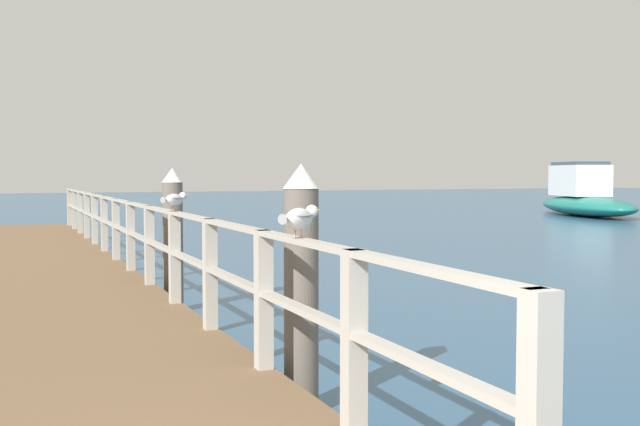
{
  "coord_description": "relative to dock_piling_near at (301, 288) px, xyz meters",
  "views": [
    {
      "loc": [
        -0.35,
        -1.42,
        1.94
      ],
      "look_at": [
        4.47,
        9.9,
        1.3
      ],
      "focal_mm": 42.17,
      "sensor_mm": 36.0,
      "label": 1
    }
  ],
  "objects": [
    {
      "name": "dock_piling_far",
      "position": [
        0.0,
        4.88,
        0.0
      ],
      "size": [
        0.29,
        0.29,
        2.02
      ],
      "color": "#6B6056",
      "rests_on": "ground_plane"
    },
    {
      "name": "pier_railing",
      "position": [
        -0.38,
        6.99,
        0.08
      ],
      "size": [
        0.12,
        20.82,
        1.07
      ],
      "color": "#B2ADA3",
      "rests_on": "pier_deck"
    },
    {
      "name": "dock_piling_near",
      "position": [
        0.0,
        0.0,
        0.0
      ],
      "size": [
        0.29,
        0.29,
        2.02
      ],
      "color": "#6B6056",
      "rests_on": "ground_plane"
    },
    {
      "name": "pier_deck",
      "position": [
        -1.86,
        6.99,
        -0.8
      ],
      "size": [
        3.13,
        22.3,
        0.45
      ],
      "primitive_type": "cube",
      "color": "brown",
      "rests_on": "ground_plane"
    },
    {
      "name": "seagull_background",
      "position": [
        -0.37,
        3.02,
        0.63
      ],
      "size": [
        0.38,
        0.35,
        0.21
      ],
      "rotation": [
        0.0,
        0.0,
        5.45
      ],
      "color": "white",
      "rests_on": "pier_railing"
    },
    {
      "name": "boat_1",
      "position": [
        22.87,
        21.79,
        -0.18
      ],
      "size": [
        5.34,
        8.86,
        2.51
      ],
      "rotation": [
        0.0,
        0.0,
        -0.34
      ],
      "color": "#197266",
      "rests_on": "ground_plane"
    },
    {
      "name": "seagull_foreground",
      "position": [
        -0.37,
        -0.91,
        0.63
      ],
      "size": [
        0.4,
        0.33,
        0.21
      ],
      "rotation": [
        0.0,
        0.0,
        5.38
      ],
      "color": "white",
      "rests_on": "pier_railing"
    }
  ]
}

